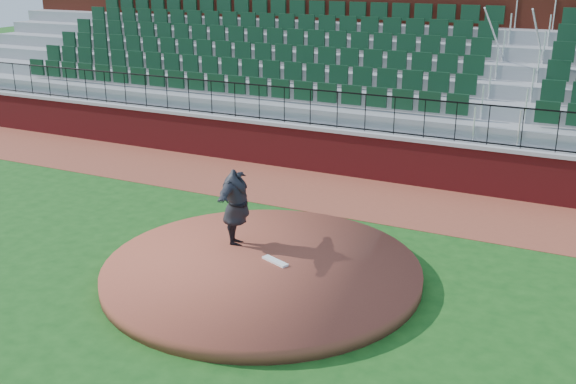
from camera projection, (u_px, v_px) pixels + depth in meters
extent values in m
plane|color=#174C15|center=(252.00, 281.00, 12.68)|extent=(90.00, 90.00, 0.00)
cube|color=brown|center=(356.00, 196.00, 17.26)|extent=(34.00, 3.20, 0.01)
cube|color=maroon|center=(378.00, 158.00, 18.43)|extent=(34.00, 0.35, 1.20)
cube|color=#B7B7B7|center=(379.00, 134.00, 18.22)|extent=(34.00, 0.45, 0.10)
cube|color=maroon|center=(436.00, 54.00, 22.42)|extent=(34.00, 0.50, 5.50)
cylinder|color=brown|center=(262.00, 271.00, 12.81)|extent=(5.98, 5.98, 0.25)
cube|color=white|center=(275.00, 261.00, 12.87)|extent=(0.61, 0.36, 0.04)
imported|color=black|center=(236.00, 207.00, 13.48)|extent=(1.11, 1.99, 1.57)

